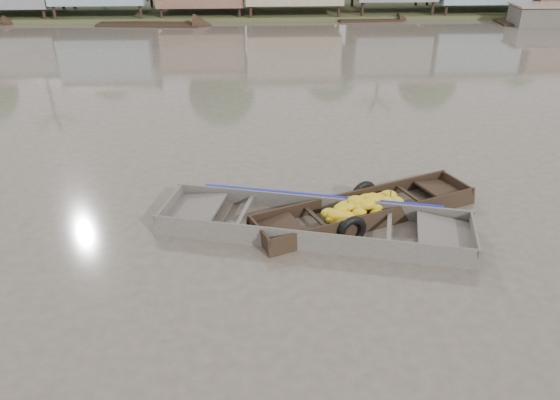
{
  "coord_description": "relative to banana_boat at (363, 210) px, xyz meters",
  "views": [
    {
      "loc": [
        -0.4,
        -10.7,
        6.97
      ],
      "look_at": [
        0.17,
        0.61,
        0.8
      ],
      "focal_mm": 35.0,
      "sensor_mm": 36.0,
      "label": 1
    }
  ],
  "objects": [
    {
      "name": "banana_boat",
      "position": [
        0.0,
        0.0,
        0.0
      ],
      "size": [
        6.04,
        3.58,
        0.83
      ],
      "rotation": [
        0.0,
        0.0,
        0.39
      ],
      "color": "black",
      "rests_on": "ground"
    },
    {
      "name": "viewer_boat",
      "position": [
        -1.26,
        -0.57,
        -0.12
      ],
      "size": [
        7.77,
        3.75,
        0.6
      ],
      "rotation": [
        0.0,
        0.0,
        -0.25
      ],
      "color": "#3A3631",
      "rests_on": "ground"
    },
    {
      "name": "ground",
      "position": [
        -2.28,
        -1.09,
        -0.18
      ],
      "size": [
        120.0,
        120.0,
        0.0
      ],
      "primitive_type": "plane",
      "color": "#484037",
      "rests_on": "ground"
    },
    {
      "name": "distant_boats",
      "position": [
        11.11,
        23.58,
        0.04
      ],
      "size": [
        46.91,
        15.75,
        1.38
      ],
      "color": "black",
      "rests_on": "ground"
    }
  ]
}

